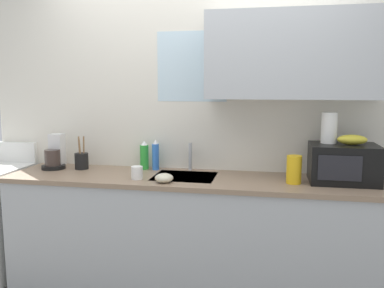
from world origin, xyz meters
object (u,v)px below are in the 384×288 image
Objects in this scene: dish_soap_bottle_green at (144,156)px; small_bowl at (164,178)px; banana_bunch at (352,140)px; cereal_canister at (294,170)px; coffee_maker at (55,156)px; mug_white at (137,173)px; paper_towel_roll at (329,128)px; utensil_crock at (82,160)px; microwave at (343,163)px; dish_soap_bottle_blue at (156,156)px.

small_bowl is at bearing -56.15° from dish_soap_bottle_green.
cereal_canister is at bearing -165.62° from banana_bunch.
coffee_maker reaches higher than mug_white.
paper_towel_roll is at bearing 32.01° from cereal_canister.
cereal_canister is at bearing -12.64° from dish_soap_bottle_green.
utensil_crock is (-1.92, 0.02, -0.31)m from paper_towel_roll.
banana_bunch reaches higher than utensil_crock.
mug_white is (-1.11, -0.09, -0.05)m from cereal_canister.
coffee_maker is 2.15× the size of small_bowl.
microwave is 0.27m from paper_towel_roll.
utensil_crock is at bearing 157.76° from small_bowl.
paper_towel_roll is at bearing -0.59° from utensil_crock.
coffee_maker is 0.84m from dish_soap_bottle_blue.
utensil_crock is (-1.68, 0.17, -0.03)m from cereal_canister.
coffee_maker reaches higher than small_bowl.
microwave is at bearing -2.03° from utensil_crock.
paper_towel_roll reaches higher than dish_soap_bottle_blue.
utensil_crock is at bearing 155.20° from mug_white.
banana_bunch is at bearing -1.45° from coffee_maker.
banana_bunch reaches higher than dish_soap_bottle_blue.
banana_bunch is 0.74× the size of utensil_crock.
utensil_crock is (-0.60, -0.09, -0.05)m from dish_soap_bottle_blue.
cereal_canister is at bearing -163.83° from microwave.
microwave is at bearing 7.38° from mug_white.
utensil_crock reaches higher than dish_soap_bottle_green.
banana_bunch reaches higher than cereal_canister.
microwave is 2.09× the size of paper_towel_roll.
microwave is 1.52m from dish_soap_bottle_green.
small_bowl is at bearing -168.62° from microwave.
cereal_canister is 1.69m from utensil_crock.
mug_white is (-0.04, -0.35, -0.07)m from dish_soap_bottle_blue.
cereal_canister reaches higher than mug_white.
utensil_crock reaches higher than microwave.
paper_towel_roll reaches higher than dish_soap_bottle_green.
paper_towel_roll is at bearing 152.62° from microwave.
dish_soap_bottle_blue is at bearing 173.83° from banana_bunch.
microwave reaches higher than dish_soap_bottle_blue.
small_bowl is (0.22, -0.06, -0.02)m from mug_white.
dish_soap_bottle_blue is 0.61m from utensil_crock.
utensil_crock reaches higher than small_bowl.
paper_towel_roll is 0.89× the size of dish_soap_bottle_blue.
coffee_maker is at bearing 175.25° from cereal_canister.
coffee_maker is at bearing 178.55° from banana_bunch.
paper_towel_roll is (-0.10, 0.05, 0.24)m from microwave.
banana_bunch is 2.11× the size of mug_white.
banana_bunch is at bearing -6.17° from dish_soap_bottle_blue.
dish_soap_bottle_green is at bearing 123.85° from small_bowl.
microwave is 0.18m from banana_bunch.
dish_soap_bottle_green is at bearing 177.50° from dish_soap_bottle_blue.
paper_towel_roll is at bearing 14.81° from small_bowl.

